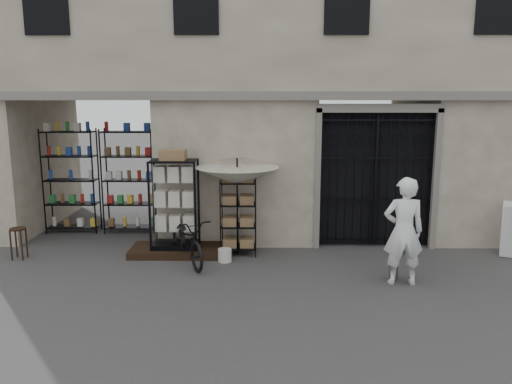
{
  "coord_description": "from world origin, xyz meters",
  "views": [
    {
      "loc": [
        -0.7,
        -8.43,
        3.23
      ],
      "look_at": [
        -0.8,
        1.4,
        1.35
      ],
      "focal_mm": 35.0,
      "sensor_mm": 36.0,
      "label": 1
    }
  ],
  "objects_px": {
    "display_cabinet": "(175,209)",
    "wooden_stool": "(19,243)",
    "shopkeeper": "(401,283)",
    "white_bucket": "(225,255)",
    "wire_rack": "(238,217)",
    "bicycle": "(188,263)",
    "market_umbrella": "(237,171)",
    "steel_bollard": "(394,257)"
  },
  "relations": [
    {
      "from": "wooden_stool",
      "to": "steel_bollard",
      "type": "bearing_deg",
      "value": -8.67
    },
    {
      "from": "wire_rack",
      "to": "shopkeeper",
      "type": "xyz_separation_m",
      "value": [
        2.93,
        -1.67,
        -0.79
      ]
    },
    {
      "from": "wire_rack",
      "to": "market_umbrella",
      "type": "distance_m",
      "value": 0.95
    },
    {
      "from": "bicycle",
      "to": "display_cabinet",
      "type": "bearing_deg",
      "value": 94.27
    },
    {
      "from": "wire_rack",
      "to": "bicycle",
      "type": "height_order",
      "value": "wire_rack"
    },
    {
      "from": "display_cabinet",
      "to": "white_bucket",
      "type": "bearing_deg",
      "value": -38.64
    },
    {
      "from": "market_umbrella",
      "to": "white_bucket",
      "type": "height_order",
      "value": "market_umbrella"
    },
    {
      "from": "bicycle",
      "to": "steel_bollard",
      "type": "distance_m",
      "value": 3.95
    },
    {
      "from": "display_cabinet",
      "to": "wooden_stool",
      "type": "relative_size",
      "value": 3.1
    },
    {
      "from": "wire_rack",
      "to": "market_umbrella",
      "type": "relative_size",
      "value": 0.67
    },
    {
      "from": "market_umbrella",
      "to": "shopkeeper",
      "type": "distance_m",
      "value": 3.81
    },
    {
      "from": "wire_rack",
      "to": "wooden_stool",
      "type": "xyz_separation_m",
      "value": [
        -4.42,
        -0.38,
        -0.45
      ]
    },
    {
      "from": "display_cabinet",
      "to": "market_umbrella",
      "type": "distance_m",
      "value": 1.5
    },
    {
      "from": "wire_rack",
      "to": "market_umbrella",
      "type": "xyz_separation_m",
      "value": [
        -0.02,
        -0.01,
        0.95
      ]
    },
    {
      "from": "wire_rack",
      "to": "wooden_stool",
      "type": "distance_m",
      "value": 4.46
    },
    {
      "from": "shopkeeper",
      "to": "steel_bollard",
      "type": "bearing_deg",
      "value": -64.88
    },
    {
      "from": "display_cabinet",
      "to": "steel_bollard",
      "type": "distance_m",
      "value": 4.43
    },
    {
      "from": "market_umbrella",
      "to": "wire_rack",
      "type": "bearing_deg",
      "value": 15.93
    },
    {
      "from": "wire_rack",
      "to": "white_bucket",
      "type": "xyz_separation_m",
      "value": [
        -0.25,
        -0.51,
        -0.66
      ]
    },
    {
      "from": "market_umbrella",
      "to": "bicycle",
      "type": "distance_m",
      "value": 2.08
    },
    {
      "from": "white_bucket",
      "to": "market_umbrella",
      "type": "bearing_deg",
      "value": 65.21
    },
    {
      "from": "wire_rack",
      "to": "shopkeeper",
      "type": "height_order",
      "value": "wire_rack"
    },
    {
      "from": "wire_rack",
      "to": "bicycle",
      "type": "xyz_separation_m",
      "value": [
        -0.98,
        -0.6,
        -0.79
      ]
    },
    {
      "from": "white_bucket",
      "to": "shopkeeper",
      "type": "bearing_deg",
      "value": -20.0
    },
    {
      "from": "white_bucket",
      "to": "wooden_stool",
      "type": "relative_size",
      "value": 0.42
    },
    {
      "from": "market_umbrella",
      "to": "wooden_stool",
      "type": "height_order",
      "value": "market_umbrella"
    },
    {
      "from": "display_cabinet",
      "to": "wire_rack",
      "type": "relative_size",
      "value": 1.22
    },
    {
      "from": "bicycle",
      "to": "shopkeeper",
      "type": "distance_m",
      "value": 4.05
    },
    {
      "from": "display_cabinet",
      "to": "wire_rack",
      "type": "distance_m",
      "value": 1.32
    },
    {
      "from": "wire_rack",
      "to": "market_umbrella",
      "type": "height_order",
      "value": "market_umbrella"
    },
    {
      "from": "display_cabinet",
      "to": "bicycle",
      "type": "distance_m",
      "value": 1.16
    },
    {
      "from": "wire_rack",
      "to": "steel_bollard",
      "type": "xyz_separation_m",
      "value": [
        2.85,
        -1.49,
        -0.37
      ]
    },
    {
      "from": "display_cabinet",
      "to": "shopkeeper",
      "type": "bearing_deg",
      "value": -35.76
    },
    {
      "from": "wire_rack",
      "to": "steel_bollard",
      "type": "distance_m",
      "value": 3.23
    },
    {
      "from": "wooden_stool",
      "to": "white_bucket",
      "type": "bearing_deg",
      "value": -1.79
    },
    {
      "from": "white_bucket",
      "to": "wooden_stool",
      "type": "bearing_deg",
      "value": 178.21
    },
    {
      "from": "display_cabinet",
      "to": "shopkeeper",
      "type": "xyz_separation_m",
      "value": [
        4.23,
        -1.62,
        -0.97
      ]
    },
    {
      "from": "market_umbrella",
      "to": "wooden_stool",
      "type": "relative_size",
      "value": 3.79
    },
    {
      "from": "wooden_stool",
      "to": "shopkeeper",
      "type": "distance_m",
      "value": 7.47
    },
    {
      "from": "display_cabinet",
      "to": "wooden_stool",
      "type": "height_order",
      "value": "display_cabinet"
    },
    {
      "from": "white_bucket",
      "to": "wooden_stool",
      "type": "distance_m",
      "value": 4.18
    },
    {
      "from": "white_bucket",
      "to": "display_cabinet",
      "type": "bearing_deg",
      "value": 156.13
    }
  ]
}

